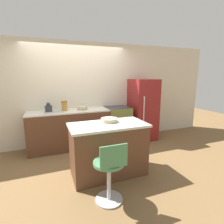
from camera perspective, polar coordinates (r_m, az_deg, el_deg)
ground_plane at (r=4.33m, az=-8.92°, el=-12.40°), size 14.00×14.00×0.00m
wall_back at (r=4.62m, az=-11.18°, el=5.80°), size 8.00×0.06×2.60m
back_counter at (r=4.42m, az=-13.68°, el=-5.59°), size 1.92×0.60×0.95m
kitchen_island at (r=3.20m, az=-1.20°, el=-12.00°), size 1.35×0.69×0.94m
oven_range at (r=4.74m, az=1.84°, el=-4.04°), size 0.62×0.61×0.95m
refrigerator at (r=4.95m, az=10.01°, el=0.80°), size 0.66×0.71×1.67m
stool_chair at (r=2.55m, az=-0.76°, el=-19.31°), size 0.44×0.44×0.91m
kettle at (r=4.30m, az=-20.01°, el=1.30°), size 0.16×0.16×0.21m
mixing_bowl at (r=4.39m, az=-9.65°, el=1.39°), size 0.25×0.25×0.07m
canister_jar at (r=4.32m, az=-15.26°, el=1.96°), size 0.14×0.14×0.22m
fruit_bowl at (r=3.17m, az=-0.93°, el=-2.64°), size 0.30×0.30×0.07m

